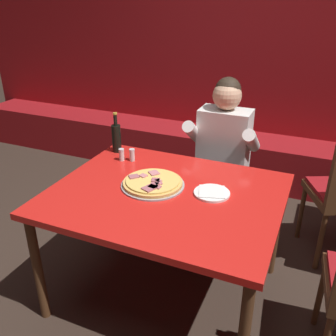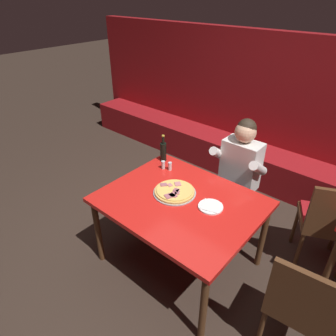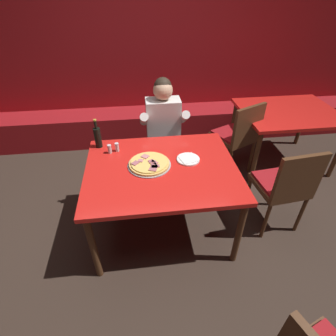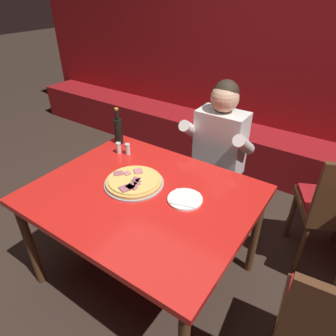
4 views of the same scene
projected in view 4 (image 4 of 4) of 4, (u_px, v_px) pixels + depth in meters
ground_plane at (147, 274)px, 2.25m from camera, size 24.00×24.00×0.00m
booth_wall_panel at (266, 80)px, 3.27m from camera, size 6.80×0.16×1.90m
booth_bench at (246, 149)px, 3.43m from camera, size 6.46×0.48×0.46m
main_dining_table at (143, 202)px, 1.88m from camera, size 1.33×1.08×0.76m
pizza at (134, 182)px, 1.91m from camera, size 0.38×0.38×0.05m
plate_white_paper at (185, 199)px, 1.77m from camera, size 0.21×0.21×0.02m
beer_bottle at (118, 130)px, 2.35m from camera, size 0.07×0.07×0.29m
shaker_parmesan at (119, 148)px, 2.24m from camera, size 0.04×0.04×0.09m
shaker_oregano at (128, 150)px, 2.23m from camera, size 0.04×0.04×0.09m
diner_seated_blue_shirt at (215, 155)px, 2.35m from camera, size 0.53×0.53×1.27m
dining_chair_far_left at (332, 333)px, 1.31m from camera, size 0.48×0.48×0.96m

